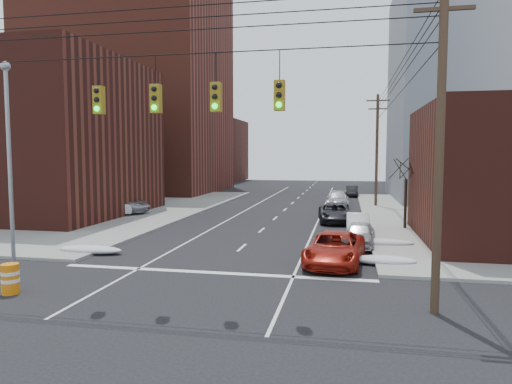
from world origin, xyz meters
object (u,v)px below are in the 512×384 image
at_px(parked_car_c, 335,213).
at_px(parked_car_e, 339,197).
at_px(lot_car_b, 117,204).
at_px(lot_car_c, 84,203).
at_px(red_pickup, 335,248).
at_px(parked_car_f, 352,191).
at_px(construction_barrel, 10,278).
at_px(parked_car_d, 338,200).
at_px(parked_car_a, 360,234).
at_px(lot_car_d, 75,201).
at_px(parked_car_b, 358,224).
at_px(lot_car_a, 103,206).

bearing_deg(parked_car_c, parked_car_e, 84.44).
relative_size(lot_car_b, lot_car_c, 1.24).
bearing_deg(red_pickup, parked_car_e, 96.81).
height_order(parked_car_f, lot_car_b, lot_car_b).
height_order(parked_car_e, parked_car_f, parked_car_f).
bearing_deg(construction_barrel, parked_car_d, 69.83).
xyz_separation_m(parked_car_a, lot_car_c, (-23.98, 11.19, 0.13)).
height_order(lot_car_c, construction_barrel, lot_car_c).
height_order(parked_car_a, parked_car_d, parked_car_d).
bearing_deg(lot_car_b, parked_car_e, -53.39).
bearing_deg(lot_car_c, lot_car_b, -115.89).
bearing_deg(lot_car_d, parked_car_f, -36.56).
bearing_deg(lot_car_d, parked_car_a, -99.44).
height_order(parked_car_b, parked_car_f, same).
height_order(parked_car_a, parked_car_f, parked_car_a).
height_order(red_pickup, lot_car_d, red_pickup).
distance_m(parked_car_e, lot_car_b, 22.94).
distance_m(lot_car_b, lot_car_c, 4.16).
distance_m(parked_car_d, construction_barrel, 32.77).
height_order(parked_car_c, lot_car_d, lot_car_d).
relative_size(parked_car_a, parked_car_e, 1.07).
height_order(parked_car_a, parked_car_c, parked_car_c).
distance_m(parked_car_e, construction_barrel, 36.67).
bearing_deg(construction_barrel, red_pickup, 31.03).
distance_m(red_pickup, parked_car_c, 13.55).
xyz_separation_m(parked_car_b, lot_car_b, (-20.04, 5.92, 0.26)).
xyz_separation_m(red_pickup, parked_car_a, (1.25, 4.42, -0.05)).
bearing_deg(parked_car_e, parked_car_c, -84.81).
bearing_deg(parked_car_e, lot_car_a, -135.55).
xyz_separation_m(lot_car_a, lot_car_c, (-3.62, 2.99, -0.10)).
xyz_separation_m(parked_car_d, lot_car_c, (-22.38, -8.14, 0.05)).
relative_size(lot_car_a, lot_car_d, 1.21).
distance_m(parked_car_c, construction_barrel, 23.46).
height_order(red_pickup, parked_car_b, red_pickup).
bearing_deg(red_pickup, lot_car_a, 152.80).
relative_size(parked_car_b, lot_car_d, 1.07).
bearing_deg(lot_car_c, parked_car_d, -77.55).
distance_m(red_pickup, lot_car_d, 29.54).
bearing_deg(lot_car_b, parked_car_b, -106.05).
bearing_deg(lot_car_d, construction_barrel, -135.62).
height_order(parked_car_e, lot_car_d, lot_car_d).
xyz_separation_m(parked_car_d, parked_car_e, (0.08, 4.10, -0.12)).
bearing_deg(parked_car_c, parked_car_b, -78.04).
xyz_separation_m(parked_car_b, lot_car_d, (-25.60, 8.34, 0.13)).
distance_m(parked_car_a, parked_car_f, 31.69).
bearing_deg(red_pickup, lot_car_d, 151.78).
relative_size(parked_car_a, lot_car_b, 0.71).
distance_m(parked_car_d, lot_car_d, 25.01).
bearing_deg(parked_car_b, lot_car_b, 162.64).
bearing_deg(parked_car_c, parked_car_d, 84.75).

